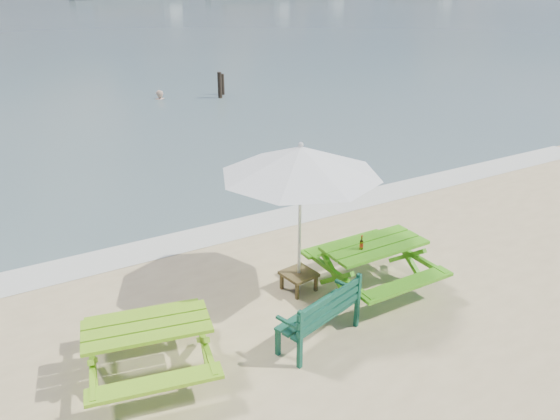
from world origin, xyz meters
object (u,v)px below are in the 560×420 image
picnic_table_left (149,350)px  park_bench (319,324)px  beer_bottle (361,245)px  swimmer (160,110)px  side_table (299,281)px  picnic_table_right (373,267)px  patio_umbrella (301,161)px

picnic_table_left → park_bench: park_bench is taller
park_bench → beer_bottle: beer_bottle is taller
picnic_table_left → park_bench: (2.26, -0.49, -0.10)m
picnic_table_left → swimmer: size_ratio=1.24×
picnic_table_left → swimmer: (5.59, 16.34, -0.81)m
park_bench → side_table: 1.35m
park_bench → swimmer: park_bench is taller
picnic_table_left → picnic_table_right: (3.81, 0.24, 0.02)m
picnic_table_right → side_table: size_ratio=3.34×
picnic_table_left → swimmer: bearing=71.1°
patio_umbrella → picnic_table_left: bearing=-164.1°
park_bench → swimmer: bearing=78.8°
picnic_table_left → side_table: size_ratio=3.63×
picnic_table_left → picnic_table_right: bearing=3.6°
picnic_table_left → patio_umbrella: size_ratio=0.73×
patio_umbrella → swimmer: bearing=79.5°
park_bench → side_table: bearing=70.0°
picnic_table_right → beer_bottle: bearing=-173.6°
side_table → picnic_table_left: bearing=-164.1°
patio_umbrella → beer_bottle: 1.66m
picnic_table_right → picnic_table_left: bearing=-176.4°
picnic_table_left → side_table: picnic_table_left is taller
picnic_table_left → park_bench: bearing=-12.2°
picnic_table_right → swimmer: size_ratio=1.14×
picnic_table_right → swimmer: picnic_table_right is taller
picnic_table_right → patio_umbrella: 2.20m
park_bench → picnic_table_left: bearing=167.8°
beer_bottle → swimmer: bearing=82.6°
picnic_table_left → patio_umbrella: 3.39m
beer_bottle → swimmer: size_ratio=0.14×
picnic_table_right → park_bench: size_ratio=1.31×
picnic_table_right → beer_bottle: 0.58m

